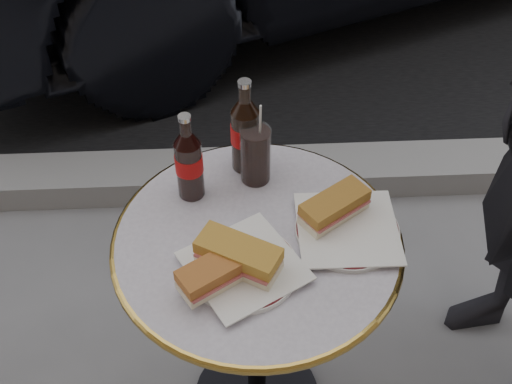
{
  "coord_description": "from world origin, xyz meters",
  "views": [
    {
      "loc": [
        -0.05,
        -0.88,
        1.77
      ],
      "look_at": [
        0.0,
        0.05,
        0.82
      ],
      "focal_mm": 45.0,
      "sensor_mm": 36.0,
      "label": 1
    }
  ],
  "objects_px": {
    "plate_left": "(244,268)",
    "bistro_table": "(257,332)",
    "cola_bottle_left": "(188,156)",
    "plate_right": "(347,231)",
    "cola_bottle_right": "(245,126)",
    "cola_glass": "(255,155)"
  },
  "relations": [
    {
      "from": "plate_left",
      "to": "bistro_table",
      "type": "bearing_deg",
      "value": 69.96
    },
    {
      "from": "bistro_table",
      "to": "cola_bottle_left",
      "type": "height_order",
      "value": "cola_bottle_left"
    },
    {
      "from": "cola_bottle_left",
      "to": "plate_right",
      "type": "bearing_deg",
      "value": -22.14
    },
    {
      "from": "plate_right",
      "to": "cola_bottle_left",
      "type": "relative_size",
      "value": 1.0
    },
    {
      "from": "bistro_table",
      "to": "cola_bottle_right",
      "type": "bearing_deg",
      "value": 93.92
    },
    {
      "from": "cola_bottle_left",
      "to": "cola_bottle_right",
      "type": "height_order",
      "value": "cola_bottle_right"
    },
    {
      "from": "cola_bottle_left",
      "to": "cola_glass",
      "type": "distance_m",
      "value": 0.16
    },
    {
      "from": "bistro_table",
      "to": "cola_bottle_right",
      "type": "distance_m",
      "value": 0.54
    },
    {
      "from": "plate_right",
      "to": "cola_glass",
      "type": "relative_size",
      "value": 1.54
    },
    {
      "from": "bistro_table",
      "to": "cola_bottle_left",
      "type": "distance_m",
      "value": 0.52
    },
    {
      "from": "cola_glass",
      "to": "cola_bottle_right",
      "type": "bearing_deg",
      "value": 115.9
    },
    {
      "from": "cola_bottle_left",
      "to": "cola_glass",
      "type": "height_order",
      "value": "cola_bottle_left"
    },
    {
      "from": "cola_bottle_right",
      "to": "cola_bottle_left",
      "type": "bearing_deg",
      "value": -146.08
    },
    {
      "from": "bistro_table",
      "to": "cola_bottle_left",
      "type": "relative_size",
      "value": 3.3
    },
    {
      "from": "plate_left",
      "to": "cola_bottle_right",
      "type": "xyz_separation_m",
      "value": [
        0.02,
        0.31,
        0.12
      ]
    },
    {
      "from": "bistro_table",
      "to": "cola_glass",
      "type": "xyz_separation_m",
      "value": [
        0.01,
        0.18,
        0.44
      ]
    },
    {
      "from": "plate_left",
      "to": "cola_bottle_left",
      "type": "distance_m",
      "value": 0.27
    },
    {
      "from": "cola_bottle_left",
      "to": "plate_left",
      "type": "bearing_deg",
      "value": -63.87
    },
    {
      "from": "plate_left",
      "to": "plate_right",
      "type": "xyz_separation_m",
      "value": [
        0.22,
        0.09,
        0.0
      ]
    },
    {
      "from": "bistro_table",
      "to": "cola_bottle_left",
      "type": "xyz_separation_m",
      "value": [
        -0.14,
        0.14,
        0.48
      ]
    },
    {
      "from": "plate_left",
      "to": "cola_bottle_right",
      "type": "distance_m",
      "value": 0.33
    },
    {
      "from": "plate_left",
      "to": "cola_glass",
      "type": "distance_m",
      "value": 0.28
    }
  ]
}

